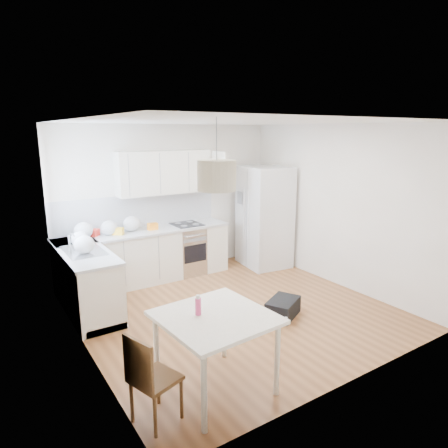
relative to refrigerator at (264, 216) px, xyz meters
name	(u,v)px	position (x,y,z in m)	size (l,w,h in m)	color
floor	(233,310)	(-1.70, -1.43, -0.96)	(4.20, 4.20, 0.00)	brown
ceiling	(234,122)	(-1.70, -1.43, 1.74)	(4.20, 4.20, 0.00)	white
wall_back	(169,200)	(-1.70, 0.67, 0.39)	(4.20, 4.20, 0.00)	beige
wall_left	(80,243)	(-3.80, -1.43, 0.39)	(4.20, 4.20, 0.00)	beige
wall_right	(337,206)	(0.40, -1.43, 0.39)	(4.20, 4.20, 0.00)	beige
window_glassblock	(57,195)	(-3.79, -0.28, 0.79)	(0.02, 1.00, 1.00)	#BFE0F9
cabinets_back	(147,257)	(-2.30, 0.37, -0.52)	(3.00, 0.60, 0.88)	silver
cabinets_left	(85,281)	(-3.50, -0.23, -0.52)	(0.60, 1.80, 0.88)	silver
counter_back	(146,231)	(-2.30, 0.37, -0.06)	(3.02, 0.64, 0.04)	#B0B2B5
counter_left	(83,251)	(-3.50, -0.23, -0.06)	(0.64, 1.82, 0.04)	#B0B2B5
backsplash_back	(138,211)	(-2.30, 0.67, 0.25)	(3.00, 0.01, 0.58)	silver
backsplash_left	(59,233)	(-3.80, -0.23, 0.25)	(0.01, 1.80, 0.58)	silver
upper_cabinets	(164,172)	(-1.85, 0.51, 0.91)	(1.70, 0.32, 0.75)	silver
range_oven	(187,250)	(-1.50, 0.37, -0.52)	(0.50, 0.61, 0.88)	#B7BABC
sink	(84,251)	(-3.50, -0.28, -0.05)	(0.50, 0.80, 0.16)	#B7BABC
refrigerator	(264,216)	(0.00, 0.00, 0.00)	(0.91, 0.96, 1.93)	silver
dining_table	(215,324)	(-2.90, -2.86, -0.24)	(1.10, 1.10, 0.81)	beige
dining_chair	(156,377)	(-3.59, -2.95, -0.52)	(0.37, 0.37, 0.88)	#4D2F17
drink_bottle	(198,305)	(-3.03, -2.75, -0.05)	(0.06, 0.06, 0.21)	#D73B74
gym_bag	(283,308)	(-1.22, -1.97, -0.84)	(0.53, 0.35, 0.25)	black
pendant_lamp	(217,175)	(-2.86, -2.82, 1.22)	(0.36, 0.36, 0.28)	#C2B895
grocery_bag_a	(83,231)	(-3.33, 0.39, 0.09)	(0.29, 0.25, 0.26)	silver
grocery_bag_b	(109,228)	(-2.92, 0.40, 0.08)	(0.27, 0.23, 0.24)	silver
grocery_bag_c	(132,224)	(-2.52, 0.45, 0.08)	(0.29, 0.24, 0.26)	silver
grocery_bag_d	(80,239)	(-3.49, -0.03, 0.07)	(0.25, 0.21, 0.23)	silver
grocery_bag_e	(84,245)	(-3.52, -0.42, 0.08)	(0.28, 0.24, 0.25)	silver
snack_orange	(153,226)	(-2.18, 0.35, 0.01)	(0.17, 0.11, 0.12)	orange
snack_yellow	(118,231)	(-2.79, 0.34, 0.01)	(0.17, 0.11, 0.12)	yellow
snack_red	(95,233)	(-3.14, 0.46, 0.01)	(0.16, 0.10, 0.11)	red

